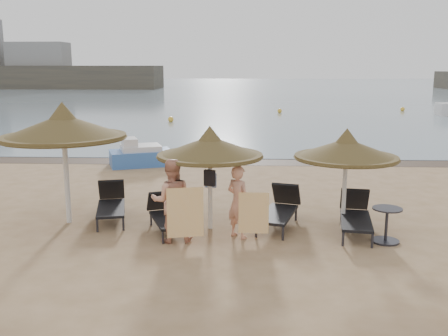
# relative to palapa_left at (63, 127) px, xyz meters

# --- Properties ---
(ground) EXTENTS (160.00, 160.00, 0.00)m
(ground) POSITION_rel_palapa_left_xyz_m (3.85, -1.01, -2.44)
(ground) COLOR tan
(ground) RESTS_ON ground
(sea) EXTENTS (200.00, 140.00, 0.03)m
(sea) POSITION_rel_palapa_left_xyz_m (3.85, 78.99, -2.42)
(sea) COLOR slate
(sea) RESTS_ON ground
(wet_sand_strip) EXTENTS (200.00, 1.60, 0.01)m
(wet_sand_strip) POSITION_rel_palapa_left_xyz_m (3.85, 8.39, -2.43)
(wet_sand_strip) COLOR #473425
(wet_sand_strip) RESTS_ON ground
(far_shore) EXTENTS (150.00, 54.80, 12.00)m
(far_shore) POSITION_rel_palapa_left_xyz_m (-21.25, 76.82, 0.47)
(far_shore) COLOR brown
(far_shore) RESTS_ON ground
(palapa_left) EXTENTS (3.09, 3.09, 3.06)m
(palapa_left) POSITION_rel_palapa_left_xyz_m (0.00, 0.00, 0.00)
(palapa_left) COLOR silver
(palapa_left) RESTS_ON ground
(palapa_center) EXTENTS (2.55, 2.55, 2.53)m
(palapa_center) POSITION_rel_palapa_left_xyz_m (3.63, -0.32, -0.42)
(palapa_center) COLOR silver
(palapa_center) RESTS_ON ground
(palapa_right) EXTENTS (2.49, 2.49, 2.47)m
(palapa_right) POSITION_rel_palapa_left_xyz_m (6.87, -0.15, -0.47)
(palapa_right) COLOR silver
(palapa_right) RESTS_ON ground
(lounger_far_left) EXTENTS (1.13, 2.13, 0.91)m
(lounger_far_left) POSITION_rel_palapa_left_xyz_m (0.98, 0.41, -2.03)
(lounger_far_left) COLOR #28282F
(lounger_far_left) RESTS_ON ground
(lounger_near_left) EXTENTS (1.26, 1.96, 0.84)m
(lounger_near_left) POSITION_rel_palapa_left_xyz_m (2.54, -0.41, -2.06)
(lounger_near_left) COLOR #28282F
(lounger_near_left) RESTS_ON ground
(lounger_near_right) EXTENTS (1.25, 2.21, 0.94)m
(lounger_near_right) POSITION_rel_palapa_left_xyz_m (5.36, 0.08, -2.01)
(lounger_near_right) COLOR #28282F
(lounger_near_right) RESTS_ON ground
(lounger_far_right) EXTENTS (1.00, 2.15, 0.93)m
(lounger_far_right) POSITION_rel_palapa_left_xyz_m (7.13, -0.35, -2.02)
(lounger_far_right) COLOR #28282F
(lounger_far_right) RESTS_ON ground
(side_table) EXTENTS (0.66, 0.66, 0.80)m
(side_table) POSITION_rel_palapa_left_xyz_m (7.66, -1.10, -2.06)
(side_table) COLOR #28282F
(side_table) RESTS_ON ground
(person_left) EXTENTS (1.10, 0.81, 2.20)m
(person_left) POSITION_rel_palapa_left_xyz_m (2.83, -1.24, -1.34)
(person_left) COLOR tan
(person_left) RESTS_ON ground
(person_right) EXTENTS (1.08, 1.03, 1.97)m
(person_right) POSITION_rel_palapa_left_xyz_m (4.32, -0.92, -1.45)
(person_right) COLOR tan
(person_right) RESTS_ON ground
(towel_left) EXTENTS (0.79, 0.19, 1.12)m
(towel_left) POSITION_rel_palapa_left_xyz_m (3.18, -1.59, -1.66)
(towel_left) COLOR orange
(towel_left) RESTS_ON ground
(towel_right) EXTENTS (0.68, 0.04, 0.95)m
(towel_right) POSITION_rel_palapa_left_xyz_m (4.67, -1.17, -1.78)
(towel_right) COLOR orange
(towel_right) RESTS_ON ground
(bag_patterned) EXTENTS (0.29, 0.13, 0.36)m
(bag_patterned) POSITION_rel_palapa_left_xyz_m (3.63, -0.14, -1.27)
(bag_patterned) COLOR silver
(bag_patterned) RESTS_ON ground
(bag_dark) EXTENTS (0.29, 0.19, 0.39)m
(bag_dark) POSITION_rel_palapa_left_xyz_m (3.63, -0.48, -1.13)
(bag_dark) COLOR black
(bag_dark) RESTS_ON ground
(pedal_boat) EXTENTS (2.74, 2.16, 1.12)m
(pedal_boat) POSITION_rel_palapa_left_xyz_m (0.24, 7.49, -2.02)
(pedal_boat) COLOR #3665B4
(pedal_boat) RESTS_ON ground
(buoy_left) EXTENTS (0.40, 0.40, 0.40)m
(buoy_left) POSITION_rel_palapa_left_xyz_m (-0.91, 23.17, -2.23)
(buoy_left) COLOR gold
(buoy_left) RESTS_ON ground
(buoy_mid) EXTENTS (0.37, 0.37, 0.37)m
(buoy_mid) POSITION_rel_palapa_left_xyz_m (7.26, 30.53, -2.25)
(buoy_mid) COLOR gold
(buoy_mid) RESTS_ON ground
(buoy_extra) EXTENTS (0.38, 0.38, 0.38)m
(buoy_extra) POSITION_rel_palapa_left_xyz_m (18.20, 32.76, -2.25)
(buoy_extra) COLOR gold
(buoy_extra) RESTS_ON ground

